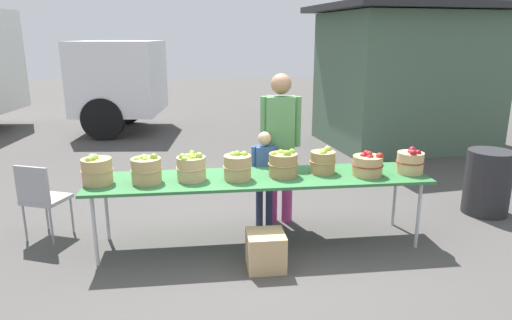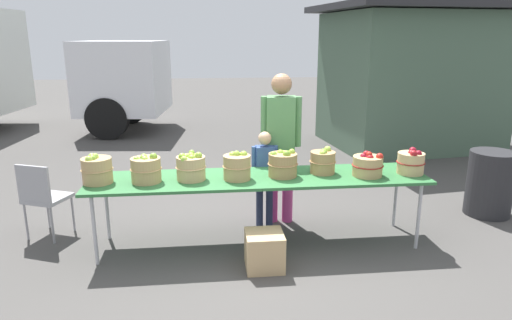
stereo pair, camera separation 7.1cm
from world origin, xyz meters
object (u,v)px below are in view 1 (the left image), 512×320
(apple_basket_green_3, at_px, (238,166))
(child_customer, at_px, (264,172))
(trash_barrel, at_px, (488,182))
(apple_basket_green_1, at_px, (146,170))
(apple_basket_green_5, at_px, (323,161))
(apple_basket_red_0, at_px, (368,164))
(apple_basket_red_1, at_px, (410,162))
(produce_crate, at_px, (266,250))
(apple_basket_green_0, at_px, (97,170))
(apple_basket_green_2, at_px, (191,167))
(market_table, at_px, (260,180))
(apple_basket_green_4, at_px, (283,164))
(folding_chair, at_px, (41,195))
(vendor_adult, at_px, (280,137))

(apple_basket_green_3, xyz_separation_m, child_customer, (0.35, 0.49, -0.22))
(trash_barrel, bearing_deg, apple_basket_green_3, -169.65)
(apple_basket_green_1, xyz_separation_m, apple_basket_green_5, (1.83, 0.11, -0.01))
(apple_basket_red_0, bearing_deg, apple_basket_red_1, 3.53)
(apple_basket_green_3, height_order, apple_basket_red_0, apple_basket_green_3)
(apple_basket_red_0, height_order, produce_crate, apple_basket_red_0)
(apple_basket_green_1, relative_size, apple_basket_red_0, 0.96)
(apple_basket_green_1, xyz_separation_m, produce_crate, (1.13, -0.50, -0.70))
(apple_basket_green_0, height_order, apple_basket_green_2, apple_basket_green_0)
(apple_basket_green_0, bearing_deg, apple_basket_green_2, 0.41)
(market_table, height_order, apple_basket_green_2, apple_basket_green_2)
(market_table, bearing_deg, apple_basket_green_4, 0.23)
(apple_basket_green_1, bearing_deg, apple_basket_green_2, 3.44)
(apple_basket_green_1, relative_size, folding_chair, 0.37)
(market_table, relative_size, apple_basket_red_1, 11.76)
(apple_basket_green_0, relative_size, trash_barrel, 0.39)
(apple_basket_green_4, distance_m, apple_basket_green_5, 0.45)
(child_customer, relative_size, folding_chair, 1.32)
(apple_basket_green_3, height_order, folding_chair, apple_basket_green_3)
(apple_basket_green_3, distance_m, folding_chair, 2.16)
(market_table, bearing_deg, apple_basket_green_2, -178.49)
(apple_basket_green_2, distance_m, produce_crate, 1.12)
(apple_basket_red_1, bearing_deg, trash_barrel, 23.65)
(apple_basket_green_2, distance_m, trash_barrel, 3.71)
(apple_basket_green_1, xyz_separation_m, vendor_adult, (1.46, 0.63, 0.15))
(apple_basket_green_2, xyz_separation_m, produce_crate, (0.69, -0.53, -0.70))
(apple_basket_red_1, distance_m, trash_barrel, 1.52)
(apple_basket_green_0, xyz_separation_m, apple_basket_green_3, (1.39, -0.03, -0.00))
(child_customer, bearing_deg, apple_basket_red_1, 158.40)
(apple_basket_green_4, xyz_separation_m, produce_crate, (-0.26, -0.55, -0.70))
(apple_basket_red_0, relative_size, child_customer, 0.29)
(folding_chair, height_order, produce_crate, folding_chair)
(market_table, height_order, apple_basket_green_5, apple_basket_green_5)
(apple_basket_green_5, xyz_separation_m, vendor_adult, (-0.37, 0.52, 0.16))
(produce_crate, bearing_deg, folding_chair, 157.90)
(produce_crate, bearing_deg, apple_basket_red_0, 22.10)
(apple_basket_green_2, bearing_deg, trash_barrel, 8.56)
(apple_basket_green_0, height_order, apple_basket_green_3, apple_basket_green_0)
(apple_basket_green_5, relative_size, apple_basket_red_0, 0.86)
(produce_crate, bearing_deg, apple_basket_green_5, 41.10)
(market_table, xyz_separation_m, child_customer, (0.11, 0.44, -0.05))
(apple_basket_green_1, height_order, folding_chair, apple_basket_green_1)
(apple_basket_green_0, bearing_deg, market_table, 0.88)
(apple_basket_green_5, bearing_deg, apple_basket_green_0, -177.75)
(apple_basket_green_4, bearing_deg, apple_basket_red_1, -2.22)
(apple_basket_green_4, distance_m, apple_basket_red_0, 0.89)
(market_table, bearing_deg, apple_basket_red_1, -1.84)
(apple_basket_green_4, height_order, child_customer, child_customer)
(market_table, relative_size, apple_basket_green_5, 12.41)
(apple_basket_red_1, distance_m, child_customer, 1.59)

